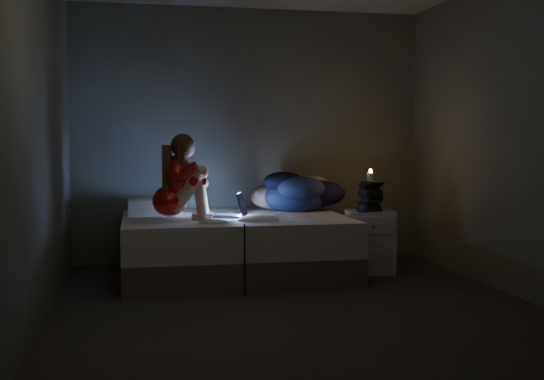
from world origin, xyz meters
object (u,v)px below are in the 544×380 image
object	(u,v)px
phone	(364,211)
bed	(235,246)
laptop	(227,204)
nightstand	(370,242)
candle	(370,175)
woman	(169,176)

from	to	relation	value
phone	bed	bearing A→B (deg)	166.63
bed	laptop	world-z (taller)	laptop
phone	nightstand	bearing A→B (deg)	42.02
bed	candle	bearing A→B (deg)	-2.48
nightstand	woman	bearing A→B (deg)	-166.99
candle	nightstand	bearing A→B (deg)	-117.29
woman	laptop	xyz separation A→B (m)	(0.51, 0.06, -0.26)
woman	nightstand	distance (m)	1.98
laptop	phone	distance (m)	1.28
candle	phone	size ratio (longest dim) A/B	0.57
nightstand	candle	xyz separation A→B (m)	(0.00, 0.01, 0.63)
bed	phone	distance (m)	1.24
candle	phone	bearing A→B (deg)	-131.52
phone	laptop	bearing A→B (deg)	169.71
woman	laptop	world-z (taller)	woman
bed	candle	size ratio (longest dim) A/B	25.28
nightstand	candle	size ratio (longest dim) A/B	7.35
bed	phone	size ratio (longest dim) A/B	14.44
woman	nightstand	xyz separation A→B (m)	(1.87, 0.05, -0.64)
laptop	nightstand	bearing A→B (deg)	18.43
laptop	woman	bearing A→B (deg)	-154.96
candle	phone	xyz separation A→B (m)	(-0.09, -0.11, -0.33)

